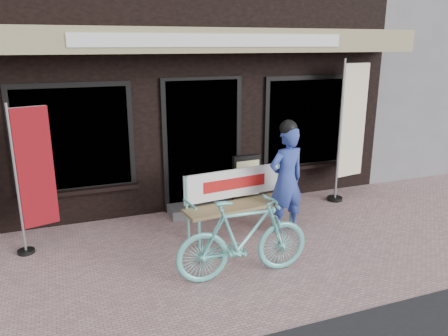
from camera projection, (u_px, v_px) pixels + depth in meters
name	position (u px, v px, depth m)	size (l,w,h in m)	color
ground	(251.00, 258.00, 5.73)	(70.00, 70.00, 0.00)	#AD8485
storefront	(158.00, 30.00, 9.36)	(7.00, 6.77, 6.00)	black
neighbor_right_near	(440.00, 40.00, 12.80)	(10.00, 7.00, 5.60)	slate
bench	(238.00, 196.00, 6.42)	(1.75, 0.63, 0.93)	#60BCB6
person	(286.00, 178.00, 6.35)	(0.62, 0.45, 1.68)	#2C419A
bicycle	(243.00, 238.00, 5.15)	(0.47, 1.65, 0.99)	#60BCB6
nobori_red	(33.00, 176.00, 5.69)	(0.60, 0.28, 2.01)	gray
nobori_cream	(350.00, 129.00, 7.60)	(0.73, 0.31, 2.47)	gray
menu_stand	(246.00, 183.00, 7.20)	(0.48, 0.13, 0.96)	black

